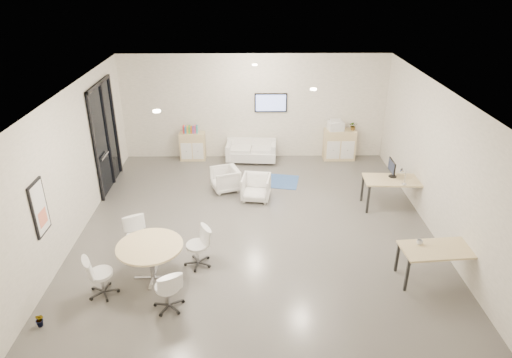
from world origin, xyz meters
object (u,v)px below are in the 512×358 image
Objects in this scene: sideboard_left at (193,146)px; armchair_right at (256,186)px; desk_front at (439,252)px; sideboard_right at (339,145)px; loveseat at (251,152)px; desk_rear at (394,182)px; round_table at (150,249)px; armchair_left at (225,178)px.

sideboard_left reaches higher than armchair_right.
armchair_right is at bearing 130.08° from desk_front.
sideboard_right reaches higher than loveseat.
round_table is (-5.45, -2.82, 0.00)m from desk_rear.
armchair_right is (0.11, -2.52, 0.05)m from loveseat.
loveseat is 2.24× the size of armchair_left.
sideboard_left is at bearing 88.71° from round_table.
sideboard_right is at bearing 7.09° from loveseat.
desk_rear is at bearing -30.42° from sideboard_left.
sideboard_left is 0.91× the size of sideboard_right.
armchair_left is at bearing -105.22° from loveseat.
round_table is at bearing -149.60° from desk_rear.
desk_rear is at bearing 27.34° from round_table.
desk_rear is at bearing 1.15° from armchair_right.
armchair_left is at bearing -62.69° from sideboard_left.
sideboard_right is at bearing 102.13° from armchair_left.
armchair_right is 3.44m from desk_rear.
desk_front is (3.40, -3.40, 0.30)m from armchair_right.
sideboard_right is at bearing 92.46° from desk_front.
sideboard_right is at bearing 53.97° from armchair_right.
sideboard_left is at bearing 134.51° from armchair_right.
sideboard_left is 0.56× the size of loveseat.
sideboard_left reaches higher than desk_front.
sideboard_left is 5.95m from round_table.
armchair_left is 4.34m from desk_rear.
armchair_left is 4.01m from round_table.
sideboard_left is at bearing 179.71° from loveseat.
desk_rear is (5.31, -3.12, 0.25)m from sideboard_left.
desk_rear is 2.95m from desk_front.
desk_rear is at bearing -75.91° from sideboard_right.
armchair_left is 5.77m from desk_front.
round_table is (-2.06, -3.27, 0.32)m from armchair_right.
sideboard_left is 1.25× the size of armchair_left.
armchair_right is at bearing 175.45° from desk_rear.
sideboard_right is at bearing 107.14° from desk_rear.
round_table is at bearing -104.10° from loveseat.
round_table is at bearing -37.40° from armchair_left.
sideboard_right is 0.61× the size of loveseat.
sideboard_right is at bearing 51.66° from round_table.
desk_rear is at bearing 85.19° from desk_front.
desk_front is at bearing -48.76° from sideboard_left.
desk_front is 1.16× the size of round_table.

